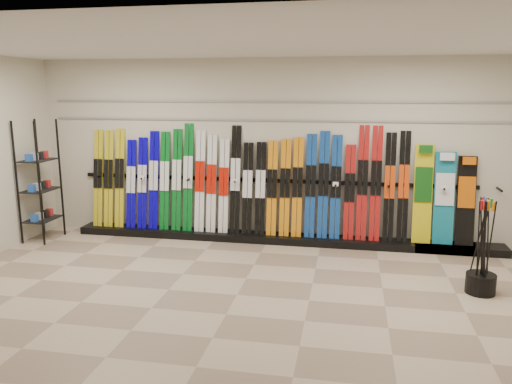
# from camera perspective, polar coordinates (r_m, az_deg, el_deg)

# --- Properties ---
(floor) EXTENTS (8.00, 8.00, 0.00)m
(floor) POSITION_cam_1_polar(r_m,az_deg,el_deg) (6.29, -2.19, -11.67)
(floor) COLOR gray
(floor) RESTS_ON ground
(back_wall) EXTENTS (8.00, 0.00, 8.00)m
(back_wall) POSITION_cam_1_polar(r_m,az_deg,el_deg) (8.29, 1.61, 4.76)
(back_wall) COLOR beige
(back_wall) RESTS_ON floor
(ceiling) EXTENTS (8.00, 8.00, 0.00)m
(ceiling) POSITION_cam_1_polar(r_m,az_deg,el_deg) (5.80, -2.42, 16.70)
(ceiling) COLOR silver
(ceiling) RESTS_ON back_wall
(ski_rack_base) EXTENTS (8.00, 0.40, 0.12)m
(ski_rack_base) POSITION_cam_1_polar(r_m,az_deg,el_deg) (8.34, 2.85, -5.33)
(ski_rack_base) COLOR black
(ski_rack_base) RESTS_ON floor
(skis) EXTENTS (5.37, 0.29, 1.82)m
(skis) POSITION_cam_1_polar(r_m,az_deg,el_deg) (8.31, -1.53, 0.96)
(skis) COLOR gold
(skis) RESTS_ON ski_rack_base
(snowboards) EXTENTS (0.92, 0.24, 1.54)m
(snowboards) POSITION_cam_1_polar(r_m,az_deg,el_deg) (8.27, 20.61, -0.60)
(snowboards) COLOR gold
(snowboards) RESTS_ON ski_rack_base
(accessory_rack) EXTENTS (0.40, 0.60, 2.01)m
(accessory_rack) POSITION_cam_1_polar(r_m,az_deg,el_deg) (9.03, -23.51, 1.18)
(accessory_rack) COLOR black
(accessory_rack) RESTS_ON floor
(pole_bin) EXTENTS (0.36, 0.36, 0.25)m
(pole_bin) POSITION_cam_1_polar(r_m,az_deg,el_deg) (6.88, 24.27, -9.51)
(pole_bin) COLOR black
(pole_bin) RESTS_ON floor
(ski_poles) EXTENTS (0.25, 0.33, 1.18)m
(ski_poles) POSITION_cam_1_polar(r_m,az_deg,el_deg) (6.71, 24.50, -5.68)
(ski_poles) COLOR black
(ski_poles) RESTS_ON pole_bin
(slatwall_rail_0) EXTENTS (7.60, 0.02, 0.03)m
(slatwall_rail_0) POSITION_cam_1_polar(r_m,az_deg,el_deg) (8.23, 1.61, 8.20)
(slatwall_rail_0) COLOR gray
(slatwall_rail_0) RESTS_ON back_wall
(slatwall_rail_1) EXTENTS (7.60, 0.02, 0.03)m
(slatwall_rail_1) POSITION_cam_1_polar(r_m,az_deg,el_deg) (8.22, 1.62, 10.29)
(slatwall_rail_1) COLOR gray
(slatwall_rail_1) RESTS_ON back_wall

